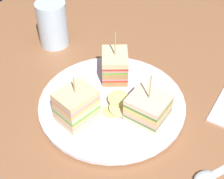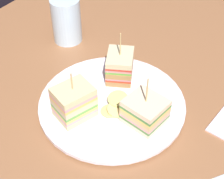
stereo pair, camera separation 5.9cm
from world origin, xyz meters
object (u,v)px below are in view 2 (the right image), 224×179
(sandwich_wedge_0, at_px, (120,66))
(drinking_glass, at_px, (67,23))
(sandwich_wedge_1, at_px, (74,102))
(chip_pile, at_px, (116,106))
(plate, at_px, (112,104))
(sandwich_wedge_2, at_px, (145,111))

(sandwich_wedge_0, relative_size, drinking_glass, 1.00)
(sandwich_wedge_1, height_order, chip_pile, sandwich_wedge_1)
(sandwich_wedge_0, xyz_separation_m, sandwich_wedge_1, (-0.13, 0.01, 0.00))
(plate, xyz_separation_m, sandwich_wedge_0, (0.07, 0.03, 0.03))
(plate, relative_size, chip_pile, 3.87)
(sandwich_wedge_1, bearing_deg, drinking_glass, 61.15)
(drinking_glass, bearing_deg, sandwich_wedge_0, -108.78)
(plate, bearing_deg, sandwich_wedge_2, -96.35)
(plate, xyz_separation_m, sandwich_wedge_1, (-0.06, 0.04, 0.04))
(sandwich_wedge_0, bearing_deg, plate, -5.52)
(chip_pile, bearing_deg, sandwich_wedge_0, 27.88)
(drinking_glass, bearing_deg, chip_pile, -122.45)
(sandwich_wedge_1, distance_m, sandwich_wedge_2, 0.12)
(sandwich_wedge_0, relative_size, sandwich_wedge_2, 1.06)
(plate, distance_m, sandwich_wedge_1, 0.08)
(plate, distance_m, sandwich_wedge_2, 0.08)
(sandwich_wedge_0, height_order, sandwich_wedge_1, sandwich_wedge_0)
(sandwich_wedge_2, height_order, drinking_glass, sandwich_wedge_2)
(plate, height_order, sandwich_wedge_0, sandwich_wedge_0)
(chip_pile, bearing_deg, sandwich_wedge_2, -84.45)
(plate, relative_size, sandwich_wedge_2, 2.80)
(sandwich_wedge_2, bearing_deg, sandwich_wedge_1, 35.47)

